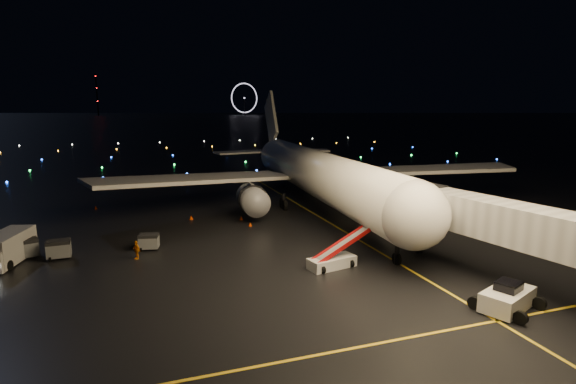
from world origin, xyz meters
name	(u,v)px	position (x,y,z in m)	size (l,w,h in m)	color
ground	(148,127)	(0.00, 300.00, 0.00)	(2000.00, 2000.00, 0.00)	black
lane_centre	(335,226)	(12.00, 15.00, 0.01)	(0.25, 80.00, 0.02)	gold
lane_cross	(241,370)	(-5.00, -10.00, 0.01)	(60.00, 0.25, 0.02)	gold
airliner	(309,146)	(13.34, 26.67, 8.28)	(58.43, 55.51, 16.56)	white
pushback_tug	(508,296)	(13.92, -8.84, 1.01)	(4.23, 2.21, 2.01)	silver
belt_loader	(332,251)	(5.94, 2.52, 1.50)	(6.18, 1.69, 3.00)	silver
service_truck	(8,248)	(-20.82, 13.10, 1.37)	(2.35, 7.43, 2.74)	silver
crew_c	(136,250)	(-10.01, 10.35, 0.86)	(1.01, 0.42, 1.73)	orange
safety_cone_0	(250,224)	(2.62, 18.16, 0.23)	(0.40, 0.40, 0.45)	#FB3F00
safety_cone_1	(241,218)	(2.28, 21.31, 0.27)	(0.47, 0.47, 0.53)	#FB3F00
safety_cone_2	(191,217)	(-3.50, 23.58, 0.26)	(0.45, 0.45, 0.51)	#FB3F00
safety_cone_3	(96,208)	(-15.10, 33.38, 0.22)	(0.39, 0.39, 0.44)	#FB3F00
ferris_wheel	(244,99)	(170.00, 720.00, 26.00)	(50.00, 4.00, 52.00)	black
radio_mast	(97,95)	(-60.00, 740.00, 32.00)	(1.80, 1.80, 64.00)	black
taxiway_lights	(169,153)	(0.00, 106.00, 0.18)	(164.00, 92.00, 0.36)	black
baggage_cart_0	(149,242)	(-8.84, 12.84, 0.77)	(1.82, 1.27, 1.55)	gray
baggage_cart_1	(59,249)	(-16.73, 12.77, 0.86)	(2.02, 1.42, 1.72)	gray
baggage_cart_2	(25,249)	(-19.65, 13.91, 0.89)	(2.10, 1.47, 1.78)	gray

